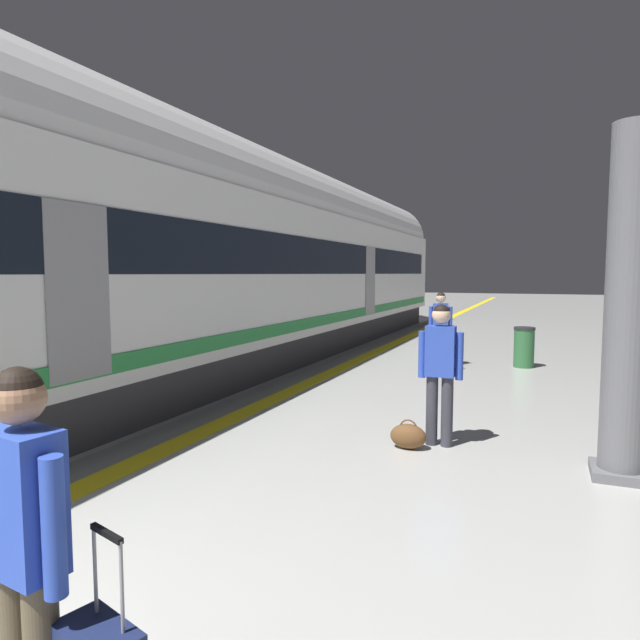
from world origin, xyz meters
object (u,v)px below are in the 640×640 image
object	(u,v)px
duffel_bag_near	(408,436)
passenger_mid	(440,323)
duffel_bag_mid	(453,361)
waste_bin	(524,347)
platform_pillar	(628,312)
passenger_near	(440,364)
traveller_foreground	(21,538)
high_speed_train	(214,254)

from	to	relation	value
duffel_bag_near	passenger_mid	distance (m)	6.18
duffel_bag_mid	waste_bin	xyz separation A→B (m)	(1.46, 0.76, 0.30)
platform_pillar	passenger_near	bearing A→B (deg)	169.73
duffel_bag_near	platform_pillar	xyz separation A→B (m)	(2.25, -0.08, 1.57)
passenger_near	traveller_foreground	bearing A→B (deg)	-99.53
traveller_foreground	waste_bin	distance (m)	11.56
passenger_near	duffel_bag_near	distance (m)	0.95
duffel_bag_near	waste_bin	xyz separation A→B (m)	(1.07, 6.65, 0.30)
passenger_near	duffel_bag_mid	world-z (taller)	passenger_near
passenger_near	passenger_mid	size ratio (longest dim) A/B	1.03
high_speed_train	duffel_bag_mid	size ratio (longest dim) A/B	73.01
high_speed_train	passenger_mid	world-z (taller)	high_speed_train
high_speed_train	waste_bin	world-z (taller)	high_speed_train
duffel_bag_near	waste_bin	world-z (taller)	waste_bin
traveller_foreground	passenger_near	bearing A→B (deg)	80.47
duffel_bag_mid	waste_bin	distance (m)	1.67
passenger_near	duffel_bag_mid	bearing A→B (deg)	97.17
traveller_foreground	passenger_near	world-z (taller)	passenger_near
high_speed_train	duffel_bag_mid	xyz separation A→B (m)	(4.46, 2.67, -2.35)
high_speed_train	passenger_mid	xyz separation A→B (m)	(4.14, 2.87, -1.52)
traveller_foreground	duffel_bag_mid	xyz separation A→B (m)	(0.14, 10.67, -0.85)
passenger_near	passenger_mid	bearing A→B (deg)	100.01
passenger_mid	waste_bin	bearing A→B (deg)	17.65
duffel_bag_near	platform_pillar	world-z (taller)	platform_pillar
platform_pillar	duffel_bag_near	bearing A→B (deg)	178.03
duffel_bag_mid	platform_pillar	world-z (taller)	platform_pillar
duffel_bag_near	duffel_bag_mid	distance (m)	5.90
duffel_bag_near	passenger_mid	world-z (taller)	passenger_mid
passenger_near	passenger_mid	xyz separation A→B (m)	(-1.03, 5.81, -0.03)
platform_pillar	waste_bin	bearing A→B (deg)	99.93
duffel_bag_near	waste_bin	size ratio (longest dim) A/B	0.48
passenger_near	high_speed_train	bearing A→B (deg)	150.36
passenger_near	platform_pillar	world-z (taller)	platform_pillar
high_speed_train	passenger_near	xyz separation A→B (m)	(5.17, -2.94, -1.49)
high_speed_train	passenger_mid	distance (m)	5.26
platform_pillar	waste_bin	size ratio (longest dim) A/B	3.96
waste_bin	high_speed_train	bearing A→B (deg)	-149.91
passenger_near	platform_pillar	xyz separation A→B (m)	(1.93, -0.35, 0.71)
passenger_mid	traveller_foreground	bearing A→B (deg)	-89.07
passenger_mid	waste_bin	xyz separation A→B (m)	(1.78, 0.57, -0.52)
high_speed_train	passenger_near	distance (m)	6.13
traveller_foreground	duffel_bag_mid	bearing A→B (deg)	89.23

